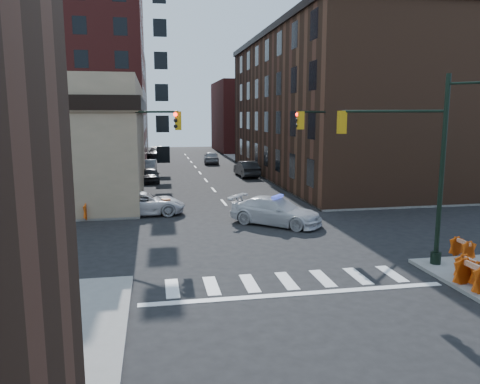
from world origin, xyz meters
name	(u,v)px	position (x,y,z in m)	size (l,w,h in m)	color
ground	(251,237)	(0.00, 0.00, 0.00)	(140.00, 140.00, 0.00)	black
sidewalk_ne	(372,164)	(23.00, 32.75, 0.07)	(34.00, 54.50, 0.15)	gray
bank_building	(1,140)	(-17.00, 16.50, 4.50)	(22.00, 22.00, 9.00)	#9F8768
apartment_block	(42,70)	(-18.50, 40.00, 12.00)	(25.00, 25.00, 24.00)	#571D1B
commercial_row_ne	(330,109)	(13.00, 22.50, 7.00)	(14.00, 34.00, 14.00)	#492C1D
filler_nw	(88,105)	(-16.00, 62.00, 8.00)	(20.00, 18.00, 16.00)	brown
filler_ne	(261,117)	(14.00, 58.00, 6.00)	(16.00, 16.00, 12.00)	#571D1B
signal_pole_se	(416,159)	(6.04, -5.52, 4.61)	(5.40, 5.27, 8.00)	black
signal_pole_nw	(140,150)	(-5.85, 5.34, 4.34)	(3.58, 3.67, 8.00)	black
signal_pole_ne	(322,148)	(5.84, 5.35, 4.34)	(3.67, 3.58, 8.00)	black
tree_ne_near	(270,142)	(7.50, 26.00, 3.49)	(3.00, 3.00, 4.85)	black
tree_ne_far	(254,138)	(7.50, 34.00, 3.49)	(3.00, 3.00, 4.85)	black
police_car	(276,211)	(2.02, 2.56, 0.81)	(2.27, 5.60, 1.62)	silver
pickup	(143,203)	(-5.80, 6.81, 0.75)	(2.49, 5.40, 1.50)	silver
parked_car_wnear	(151,175)	(-5.38, 21.73, 0.70)	(1.66, 4.12, 1.40)	black
parked_car_wfar	(150,166)	(-5.50, 30.60, 0.65)	(1.38, 3.97, 1.31)	gray
parked_car_wdeep	(156,153)	(-4.64, 46.89, 0.81)	(2.28, 5.60, 1.62)	black
parked_car_enear	(246,169)	(4.52, 24.04, 0.83)	(1.75, 5.02, 1.65)	black
parked_car_efar	(211,157)	(2.50, 37.85, 0.82)	(1.94, 4.81, 1.64)	#9C9EA5
pedestrian_a	(92,198)	(-9.23, 8.45, 0.95)	(0.58, 0.38, 1.60)	black
pedestrian_b	(36,206)	(-12.20, 6.00, 0.96)	(0.79, 0.62, 1.63)	black
pedestrian_c	(38,195)	(-13.00, 9.95, 0.99)	(0.99, 0.41, 1.68)	#202531
barrel_road	(276,211)	(2.45, 4.21, 0.44)	(0.49, 0.49, 0.88)	#F23D0B
barrel_bank	(166,207)	(-4.34, 6.44, 0.54)	(0.60, 0.60, 1.08)	#CC5809
barricade_se_a	(462,249)	(8.50, -5.70, 0.55)	(1.08, 0.54, 0.81)	#DB3E0A
barricade_se_b	(473,276)	(6.40, -9.23, 0.64)	(1.31, 0.66, 0.98)	#DA4C0A
barricade_se_c	(471,270)	(6.86, -8.50, 0.60)	(1.19, 0.60, 0.89)	orange
barricade_nw_a	(102,203)	(-8.55, 8.00, 0.65)	(1.34, 0.67, 1.01)	#F0340B
barricade_nw_b	(79,211)	(-9.65, 5.70, 0.61)	(1.22, 0.61, 0.91)	#E04E0A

